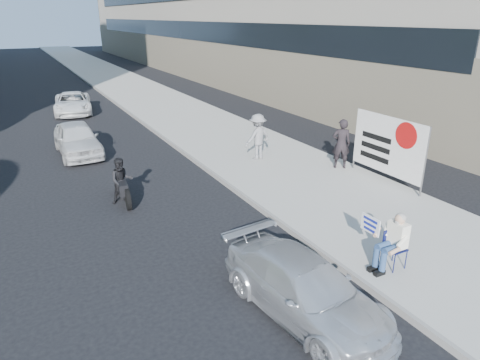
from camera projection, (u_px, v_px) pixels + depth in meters
ground at (259, 261)px, 10.01m from camera, size 160.00×160.00×0.00m
near_sidewalk at (157, 102)px, 28.20m from camera, size 5.00×120.00×0.15m
seated_protester at (392, 239)px, 9.24m from camera, size 0.83×1.12×1.31m
jogger at (258, 137)px, 16.40m from camera, size 1.25×0.86×1.77m
pedestrian_woman at (341, 144)px, 15.42m from camera, size 0.79×0.72×1.82m
protest_banner at (388, 145)px, 14.02m from camera, size 0.08×3.06×2.20m
parked_sedan at (304, 288)px, 8.08m from camera, size 1.98×4.01×1.12m
white_sedan_near at (77, 139)px, 17.51m from camera, size 1.60×3.91×1.33m
white_sedan_far at (73, 103)px, 24.98m from camera, size 2.56×4.54×1.20m
motorcycle at (122, 183)px, 12.98m from camera, size 0.75×2.05×1.42m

